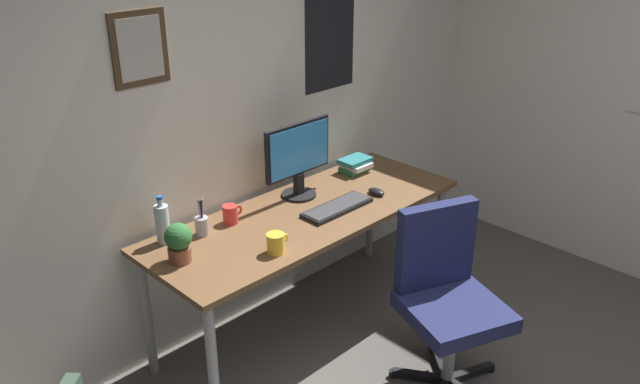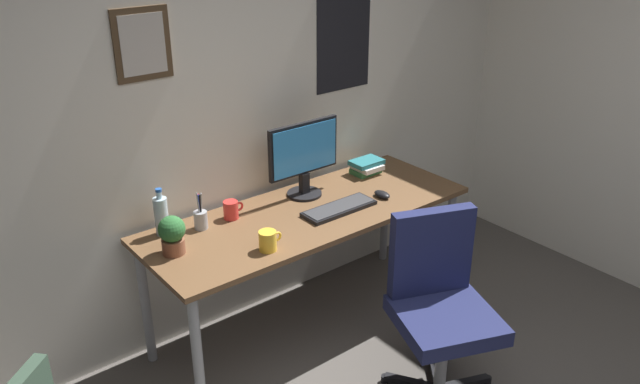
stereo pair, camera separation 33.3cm
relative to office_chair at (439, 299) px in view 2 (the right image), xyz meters
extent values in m
cube|color=silver|center=(-0.38, 1.23, 0.77)|extent=(4.40, 0.08, 2.60)
cube|color=#4C3823|center=(-0.86, 1.19, 1.15)|extent=(0.28, 0.02, 0.34)
cube|color=beige|center=(-0.86, 1.17, 1.15)|extent=(0.22, 0.00, 0.28)
cube|color=black|center=(0.38, 1.19, 1.00)|extent=(0.40, 0.01, 0.56)
cube|color=brown|center=(-0.18, 0.81, 0.20)|extent=(1.86, 0.69, 0.03)
cylinder|color=#9EA0A5|center=(-1.05, 0.53, -0.17)|extent=(0.05, 0.05, 0.72)
cylinder|color=#9EA0A5|center=(0.69, 0.53, -0.17)|extent=(0.05, 0.05, 0.72)
cylinder|color=#9EA0A5|center=(-1.05, 1.09, -0.17)|extent=(0.05, 0.05, 0.72)
cylinder|color=#9EA0A5|center=(0.69, 1.09, -0.17)|extent=(0.05, 0.05, 0.72)
cube|color=#1E234C|center=(-0.03, -0.07, -0.07)|extent=(0.60, 0.60, 0.08)
cube|color=#1E234C|center=(0.04, 0.11, 0.20)|extent=(0.42, 0.22, 0.45)
cylinder|color=#9EA0A5|center=(-0.03, -0.07, -0.32)|extent=(0.08, 0.08, 0.42)
cube|color=black|center=(0.10, -0.12, -0.49)|extent=(0.27, 0.14, 0.03)
cylinder|color=black|center=(0.23, -0.18, -0.51)|extent=(0.05, 0.05, 0.04)
cube|color=black|center=(0.06, 0.03, -0.49)|extent=(0.21, 0.24, 0.03)
cylinder|color=black|center=(0.15, 0.14, -0.51)|extent=(0.05, 0.05, 0.04)
cube|color=black|center=(-0.10, 0.05, -0.49)|extent=(0.18, 0.26, 0.03)
cylinder|color=black|center=(-0.18, 0.16, -0.51)|extent=(0.05, 0.05, 0.04)
cylinder|color=black|center=(-0.07, 0.99, 0.23)|extent=(0.20, 0.20, 0.01)
cube|color=black|center=(-0.07, 0.99, 0.29)|extent=(0.05, 0.04, 0.12)
cube|color=black|center=(-0.07, 1.00, 0.50)|extent=(0.46, 0.02, 0.30)
cube|color=#338CD8|center=(-0.07, 0.98, 0.50)|extent=(0.43, 0.00, 0.27)
cube|color=black|center=(-0.04, 0.71, 0.23)|extent=(0.43, 0.15, 0.02)
cube|color=#38383A|center=(-0.04, 0.71, 0.24)|extent=(0.41, 0.13, 0.00)
ellipsoid|color=black|center=(0.26, 0.69, 0.24)|extent=(0.06, 0.11, 0.04)
cylinder|color=silver|center=(-0.92, 1.06, 0.32)|extent=(0.07, 0.07, 0.20)
cylinder|color=silver|center=(-0.92, 1.06, 0.44)|extent=(0.03, 0.03, 0.04)
cylinder|color=#2659B2|center=(-0.92, 1.06, 0.46)|extent=(0.03, 0.03, 0.01)
cylinder|color=red|center=(-0.55, 1.00, 0.27)|extent=(0.08, 0.08, 0.10)
torus|color=red|center=(-0.50, 1.00, 0.27)|extent=(0.05, 0.01, 0.05)
cylinder|color=yellow|center=(-0.59, 0.59, 0.27)|extent=(0.09, 0.09, 0.10)
torus|color=yellow|center=(-0.54, 0.59, 0.27)|extent=(0.05, 0.01, 0.05)
cylinder|color=brown|center=(-0.96, 0.85, 0.26)|extent=(0.11, 0.11, 0.07)
sphere|color=#2D6B33|center=(-0.96, 0.85, 0.35)|extent=(0.13, 0.13, 0.13)
ellipsoid|color=#287A38|center=(-0.99, 0.88, 0.36)|extent=(0.07, 0.08, 0.02)
ellipsoid|color=#287A38|center=(-0.93, 0.88, 0.37)|extent=(0.07, 0.08, 0.02)
ellipsoid|color=#287A38|center=(-0.99, 0.82, 0.35)|extent=(0.08, 0.07, 0.02)
cylinder|color=#9EA0A5|center=(-0.73, 0.99, 0.27)|extent=(0.07, 0.07, 0.09)
cylinder|color=#263FBF|center=(-0.73, 0.99, 0.34)|extent=(0.01, 0.01, 0.13)
cylinder|color=red|center=(-0.73, 1.01, 0.34)|extent=(0.01, 0.01, 0.13)
cylinder|color=black|center=(-0.73, 0.99, 0.34)|extent=(0.01, 0.01, 0.13)
cylinder|color=#9EA0A5|center=(-0.72, 0.99, 0.35)|extent=(0.01, 0.03, 0.14)
cylinder|color=#9EA0A5|center=(-0.74, 0.99, 0.35)|extent=(0.01, 0.02, 0.14)
cube|color=#33723F|center=(0.42, 1.01, 0.23)|extent=(0.17, 0.12, 0.03)
cube|color=silver|center=(0.43, 1.00, 0.26)|extent=(0.15, 0.16, 0.03)
cube|color=#26727A|center=(0.43, 1.00, 0.29)|extent=(0.20, 0.13, 0.03)
camera|label=1|loc=(-2.32, -1.44, 1.76)|focal=35.71mm
camera|label=2|loc=(-2.07, -1.67, 1.76)|focal=35.71mm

